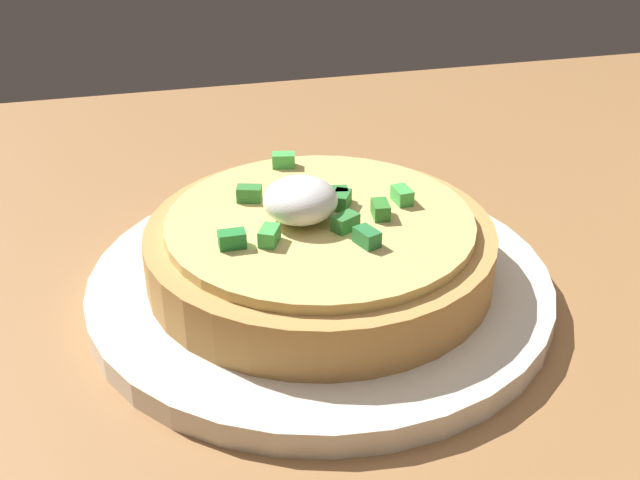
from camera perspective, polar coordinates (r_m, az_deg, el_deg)
dining_table at (r=41.56cm, az=9.70°, el=-7.79°), size 91.39×79.34×3.14cm
plate at (r=42.00cm, az=-0.00°, el=-3.14°), size 24.19×24.19×1.31cm
pizza at (r=40.77cm, az=-0.04°, el=-0.37°), size 17.91×17.91×5.48cm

